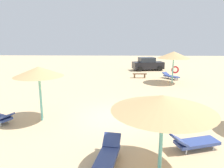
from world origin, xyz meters
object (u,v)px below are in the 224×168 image
parasol_0 (163,103)px  lounger_5 (194,142)px  parasol_1 (39,72)px  lounger_0 (108,154)px  parked_car (148,64)px  parasol_3 (174,55)px  bench_0 (140,75)px  lounger_3 (170,76)px

parasol_0 → lounger_5: 2.90m
parasol_0 → parasol_1: size_ratio=1.12×
lounger_0 → lounger_5: size_ratio=0.98×
lounger_5 → parked_car: size_ratio=0.47×
parasol_0 → lounger_0: parasol_0 is taller
lounger_0 → parked_car: 21.64m
parked_car → lounger_5: bearing=-92.7°
parasol_3 → bench_0: (-2.87, 2.50, -2.32)m
parasol_1 → lounger_5: size_ratio=1.42×
lounger_5 → parasol_1: bearing=158.4°
parasol_1 → parked_car: bearing=65.7°
lounger_3 → parked_car: (-1.61, 5.92, 0.51)m
parasol_3 → lounger_0: size_ratio=1.56×
lounger_3 → lounger_5: size_ratio=0.95×
parasol_0 → lounger_0: bearing=167.0°
parasol_3 → lounger_0: parasol_3 is taller
parasol_1 → lounger_0: bearing=-45.6°
parasol_3 → lounger_3: bearing=80.7°
lounger_5 → bench_0: lounger_5 is taller
lounger_0 → lounger_3: 16.38m
parasol_3 → lounger_3: 3.14m
lounger_5 → bench_0: (-0.63, 14.77, 0.03)m
parasol_1 → lounger_3: size_ratio=1.49×
lounger_3 → lounger_5: 14.55m
parasol_1 → parked_car: (7.89, 17.50, -1.76)m
lounger_5 → parasol_3: bearing=79.7°
bench_0 → parked_car: bearing=73.8°
parasol_0 → lounger_5: bearing=41.1°
lounger_5 → lounger_0: bearing=-163.3°
parasol_3 → bench_0: size_ratio=2.02×
parasol_1 → lounger_3: (9.50, 11.58, -2.28)m
parasol_1 → lounger_5: 7.79m
parasol_0 → lounger_3: 16.36m
parasol_0 → parasol_1: (-5.35, 4.12, 0.27)m
lounger_0 → lounger_3: size_ratio=1.02×
parasol_0 → lounger_3: parasol_0 is taller
lounger_3 → parked_car: bearing=105.2°
parasol_3 → lounger_0: bearing=-112.6°
lounger_3 → bench_0: size_ratio=1.27×
parasol_1 → bench_0: size_ratio=1.89×
parasol_3 → parked_car: 8.28m
lounger_3 → bench_0: lounger_3 is taller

